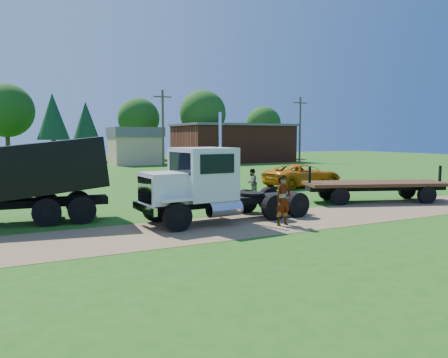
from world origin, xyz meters
name	(u,v)px	position (x,y,z in m)	size (l,w,h in m)	color
ground	(299,219)	(0.00, 0.00, 0.00)	(140.00, 140.00, 0.00)	#1D5612
dirt_track	(299,219)	(0.00, 0.00, 0.01)	(120.00, 4.20, 0.01)	brown
white_semi_tractor	(205,185)	(-3.83, 1.19, 1.54)	(7.55, 2.96, 4.50)	black
black_dump_truck	(11,176)	(-10.80, 4.37, 1.91)	(8.13, 3.03, 3.48)	black
orange_pickup	(303,175)	(7.58, 9.85, 0.79)	(2.63, 5.71, 1.59)	#C86C09
flatbed_trailer	(376,186)	(6.65, 2.24, 0.82)	(7.80, 4.70, 1.92)	#372311
spectator_a	(283,200)	(-1.39, -0.79, 1.00)	(0.73, 0.48, 2.00)	#999999
spectator_b	(252,182)	(1.94, 7.27, 0.80)	(0.78, 0.61, 1.61)	#999999
brick_building	(232,143)	(18.00, 40.00, 2.66)	(15.40, 10.40, 5.30)	maroon
tan_shed	(135,145)	(4.00, 40.00, 2.42)	(6.20, 5.40, 4.70)	tan
utility_poles	(163,127)	(6.00, 35.00, 4.71)	(42.20, 0.28, 9.00)	#463427
tree_row	(116,116)	(3.76, 49.04, 6.45)	(55.60, 13.31, 10.81)	#382217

